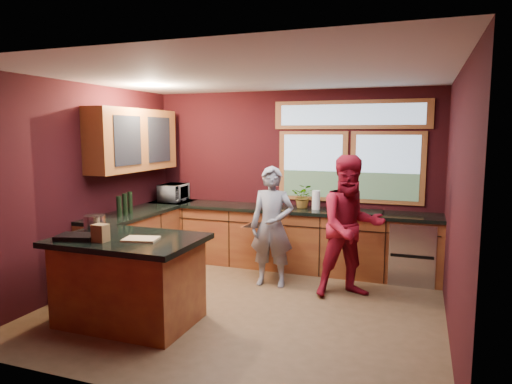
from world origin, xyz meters
The scene contains 14 objects.
floor centered at (0.00, 0.00, 0.00)m, with size 4.50×4.50×0.00m, color brown.
room_shell centered at (-0.60, 0.32, 1.80)m, with size 4.52×4.02×2.71m.
back_counter centered at (0.20, 1.70, 0.46)m, with size 4.50×0.64×0.93m.
left_counter centered at (-1.95, 0.85, 0.47)m, with size 0.64×2.30×0.93m.
island centered at (-1.01, -0.83, 0.48)m, with size 1.55×1.05×0.95m.
person_grey centered at (0.07, 0.85, 0.81)m, with size 0.59×0.39×1.62m, color slate.
person_red centered at (1.12, 0.80, 0.89)m, with size 0.87×0.68×1.79m, color maroon.
microwave centered at (-1.92, 1.70, 1.07)m, with size 0.51×0.35×0.28m, color #999999.
potted_plant centered at (0.27, 1.75, 1.11)m, with size 0.33×0.28×0.36m, color #999999.
paper_towel centered at (0.47, 1.70, 1.07)m, with size 0.12×0.12×0.28m, color silver.
cutting_board centered at (-0.81, -0.88, 0.95)m, with size 0.35×0.25×0.02m, color tan.
stock_pot centered at (-1.56, -0.68, 1.03)m, with size 0.24×0.24×0.18m, color #A6A6AA.
paper_bag centered at (-1.16, -1.08, 1.03)m, with size 0.15×0.12×0.18m, color brown.
black_tray centered at (-1.46, -1.08, 0.97)m, with size 0.40×0.28×0.05m, color black.
Camera 1 is at (1.91, -4.86, 2.06)m, focal length 32.00 mm.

